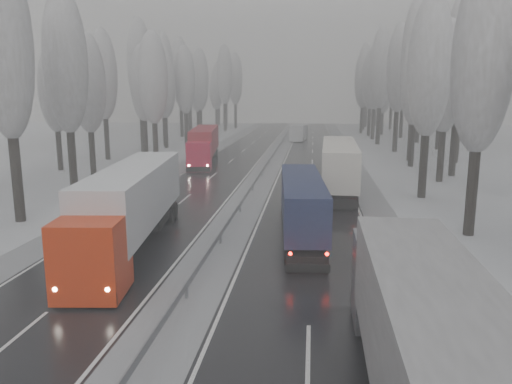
% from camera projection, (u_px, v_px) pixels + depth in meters
% --- Properties ---
extents(ground, '(260.00, 260.00, 0.00)m').
position_uv_depth(ground, '(158.00, 345.00, 17.55)').
color(ground, silver).
rests_on(ground, ground).
extents(carriageway_right, '(7.50, 200.00, 0.03)m').
position_uv_depth(carriageway_right, '(312.00, 188.00, 46.20)').
color(carriageway_right, black).
rests_on(carriageway_right, ground).
extents(carriageway_left, '(7.50, 200.00, 0.03)m').
position_uv_depth(carriageway_left, '(201.00, 186.00, 47.36)').
color(carriageway_left, black).
rests_on(carriageway_left, ground).
extents(median_slush, '(3.00, 200.00, 0.04)m').
position_uv_depth(median_slush, '(255.00, 187.00, 46.78)').
color(median_slush, '#95979D').
rests_on(median_slush, ground).
extents(shoulder_right, '(2.40, 200.00, 0.04)m').
position_uv_depth(shoulder_right, '(366.00, 189.00, 45.65)').
color(shoulder_right, '#95979D').
rests_on(shoulder_right, ground).
extents(shoulder_left, '(2.40, 200.00, 0.04)m').
position_uv_depth(shoulder_left, '(150.00, 185.00, 47.91)').
color(shoulder_left, '#95979D').
rests_on(shoulder_left, ground).
extents(median_guardrail, '(0.12, 200.00, 0.76)m').
position_uv_depth(median_guardrail, '(255.00, 181.00, 46.65)').
color(median_guardrail, slate).
rests_on(median_guardrail, ground).
extents(tree_16, '(3.60, 3.60, 16.53)m').
position_uv_depth(tree_16, '(483.00, 59.00, 29.07)').
color(tree_16, black).
rests_on(tree_16, ground).
extents(tree_18, '(3.60, 3.60, 16.58)m').
position_uv_depth(tree_18, '(430.00, 68.00, 40.19)').
color(tree_18, black).
rests_on(tree_18, ground).
extents(tree_19, '(3.60, 3.60, 14.57)m').
position_uv_depth(tree_19, '(483.00, 85.00, 43.73)').
color(tree_19, black).
rests_on(tree_19, ground).
extents(tree_20, '(3.60, 3.60, 15.71)m').
position_uv_depth(tree_20, '(447.00, 78.00, 47.85)').
color(tree_20, black).
rests_on(tree_20, ground).
extents(tree_21, '(3.60, 3.60, 18.62)m').
position_uv_depth(tree_21, '(460.00, 60.00, 51.14)').
color(tree_21, black).
rests_on(tree_21, ground).
extents(tree_22, '(3.60, 3.60, 15.86)m').
position_uv_depth(tree_22, '(416.00, 79.00, 58.10)').
color(tree_22, black).
rests_on(tree_22, ground).
extents(tree_23, '(3.60, 3.60, 13.55)m').
position_uv_depth(tree_23, '(461.00, 92.00, 61.59)').
color(tree_23, black).
rests_on(tree_23, ground).
extents(tree_24, '(3.60, 3.60, 20.49)m').
position_uv_depth(tree_24, '(416.00, 57.00, 62.71)').
color(tree_24, black).
rests_on(tree_24, ground).
extents(tree_25, '(3.60, 3.60, 19.44)m').
position_uv_depth(tree_25, '(463.00, 64.00, 65.97)').
color(tree_25, black).
rests_on(tree_25, ground).
extents(tree_26, '(3.60, 3.60, 18.78)m').
position_uv_depth(tree_26, '(399.00, 69.00, 72.94)').
color(tree_26, black).
rests_on(tree_26, ground).
extents(tree_27, '(3.60, 3.60, 17.62)m').
position_uv_depth(tree_27, '(442.00, 75.00, 76.19)').
color(tree_27, black).
rests_on(tree_27, ground).
extents(tree_28, '(3.60, 3.60, 19.62)m').
position_uv_depth(tree_28, '(381.00, 69.00, 83.39)').
color(tree_28, black).
rests_on(tree_28, ground).
extents(tree_29, '(3.60, 3.60, 18.11)m').
position_uv_depth(tree_29, '(421.00, 75.00, 86.65)').
color(tree_29, black).
rests_on(tree_29, ground).
extents(tree_30, '(3.60, 3.60, 17.86)m').
position_uv_depth(tree_30, '(375.00, 78.00, 93.08)').
color(tree_30, black).
rests_on(tree_30, ground).
extents(tree_31, '(3.60, 3.60, 18.58)m').
position_uv_depth(tree_31, '(404.00, 76.00, 96.23)').
color(tree_31, black).
rests_on(tree_31, ground).
extents(tree_32, '(3.60, 3.60, 17.33)m').
position_uv_depth(tree_32, '(371.00, 80.00, 100.45)').
color(tree_32, black).
rests_on(tree_32, ground).
extents(tree_33, '(3.60, 3.60, 14.33)m').
position_uv_depth(tree_33, '(384.00, 90.00, 104.38)').
color(tree_33, black).
rests_on(tree_33, ground).
extents(tree_34, '(3.60, 3.60, 17.63)m').
position_uv_depth(tree_34, '(363.00, 80.00, 107.44)').
color(tree_34, black).
rests_on(tree_34, ground).
extents(tree_35, '(3.60, 3.60, 18.25)m').
position_uv_depth(tree_35, '(404.00, 79.00, 110.24)').
color(tree_35, black).
rests_on(tree_35, ground).
extents(tree_36, '(3.60, 3.60, 20.23)m').
position_uv_depth(tree_36, '(365.00, 74.00, 116.57)').
color(tree_36, black).
rests_on(tree_36, ground).
extents(tree_37, '(3.60, 3.60, 16.37)m').
position_uv_depth(tree_37, '(392.00, 85.00, 120.17)').
color(tree_37, black).
rests_on(tree_37, ground).
extents(tree_38, '(3.60, 3.60, 17.97)m').
position_uv_depth(tree_38, '(367.00, 81.00, 126.95)').
color(tree_38, black).
rests_on(tree_38, ground).
extents(tree_39, '(3.60, 3.60, 16.19)m').
position_uv_depth(tree_39, '(376.00, 86.00, 130.76)').
color(tree_39, black).
rests_on(tree_39, ground).
extents(tree_56, '(3.60, 3.60, 18.12)m').
position_uv_depth(tree_56, '(4.00, 46.00, 32.20)').
color(tree_56, black).
rests_on(tree_56, ground).
extents(tree_58, '(3.60, 3.60, 17.21)m').
position_uv_depth(tree_58, '(65.00, 63.00, 41.00)').
color(tree_58, black).
rests_on(tree_58, ground).
extents(tree_59, '(3.60, 3.60, 18.41)m').
position_uv_depth(tree_59, '(6.00, 58.00, 45.60)').
color(tree_59, black).
rests_on(tree_59, ground).
extents(tree_60, '(3.60, 3.60, 14.84)m').
position_uv_depth(tree_60, '(88.00, 84.00, 50.97)').
color(tree_60, black).
rests_on(tree_60, ground).
extents(tree_61, '(3.60, 3.60, 13.95)m').
position_uv_depth(tree_61, '(55.00, 90.00, 55.62)').
color(tree_61, black).
rests_on(tree_61, ground).
extents(tree_62, '(3.60, 3.60, 16.04)m').
position_uv_depth(tree_62, '(153.00, 79.00, 59.68)').
color(tree_62, black).
rests_on(tree_62, ground).
extents(tree_63, '(3.60, 3.60, 16.88)m').
position_uv_depth(tree_63, '(103.00, 76.00, 64.35)').
color(tree_63, black).
rests_on(tree_63, ground).
extents(tree_64, '(3.60, 3.60, 15.42)m').
position_uv_depth(tree_64, '(143.00, 84.00, 69.00)').
color(tree_64, black).
rests_on(tree_64, ground).
extents(tree_65, '(3.60, 3.60, 19.48)m').
position_uv_depth(tree_65, '(140.00, 66.00, 72.59)').
color(tree_65, black).
rests_on(tree_65, ground).
extents(tree_66, '(3.60, 3.60, 15.23)m').
position_uv_depth(tree_66, '(164.00, 86.00, 78.40)').
color(tree_66, black).
rests_on(tree_66, ground).
extents(tree_67, '(3.60, 3.60, 17.09)m').
position_uv_depth(tree_67, '(163.00, 79.00, 82.22)').
color(tree_67, black).
rests_on(tree_67, ground).
extents(tree_68, '(3.60, 3.60, 16.65)m').
position_uv_depth(tree_68, '(185.00, 81.00, 84.64)').
color(tree_68, black).
rests_on(tree_68, ground).
extents(tree_69, '(3.60, 3.60, 19.35)m').
position_uv_depth(tree_69, '(164.00, 71.00, 88.73)').
color(tree_69, black).
rests_on(tree_69, ground).
extents(tree_70, '(3.60, 3.60, 17.09)m').
position_uv_depth(tree_70, '(200.00, 80.00, 94.37)').
color(tree_70, black).
rests_on(tree_70, ground).
extents(tree_71, '(3.60, 3.60, 19.61)m').
position_uv_depth(tree_71, '(180.00, 73.00, 98.49)').
color(tree_71, black).
rests_on(tree_71, ground).
extents(tree_72, '(3.60, 3.60, 15.11)m').
position_uv_depth(tree_72, '(197.00, 88.00, 104.02)').
color(tree_72, black).
rests_on(tree_72, ground).
extents(tree_73, '(3.60, 3.60, 17.22)m').
position_uv_depth(tree_73, '(188.00, 82.00, 107.97)').
color(tree_73, black).
rests_on(tree_73, ground).
extents(tree_74, '(3.60, 3.60, 19.68)m').
position_uv_depth(tree_74, '(225.00, 75.00, 113.54)').
color(tree_74, black).
rests_on(tree_74, ground).
extents(tree_75, '(3.60, 3.60, 18.60)m').
position_uv_depth(tree_75, '(190.00, 79.00, 118.58)').
color(tree_75, black).
rests_on(tree_75, ground).
extents(tree_76, '(3.60, 3.60, 18.55)m').
position_uv_depth(tree_76, '(235.00, 79.00, 122.72)').
color(tree_76, black).
rests_on(tree_76, ground).
extents(tree_77, '(3.60, 3.60, 14.32)m').
position_uv_depth(tree_77, '(216.00, 91.00, 127.76)').
color(tree_77, black).
rests_on(tree_77, ground).
extents(tree_78, '(3.60, 3.60, 19.55)m').
position_uv_depth(tree_78, '(226.00, 78.00, 129.40)').
color(tree_78, black).
rests_on(tree_78, ground).
extents(tree_79, '(3.60, 3.60, 17.07)m').
position_uv_depth(tree_79, '(218.00, 84.00, 133.92)').
color(tree_79, black).
rests_on(tree_79, ground).
extents(truck_grey_tarp, '(2.90, 17.29, 4.42)m').
position_uv_depth(truck_grey_tarp, '(431.00, 351.00, 12.02)').
color(truck_grey_tarp, '#4A4B4F').
rests_on(truck_grey_tarp, ground).
extents(truck_blue_box, '(3.33, 14.66, 3.73)m').
position_uv_depth(truck_blue_box, '(301.00, 200.00, 30.96)').
color(truck_blue_box, '#1A2242').
rests_on(truck_blue_box, ground).
extents(truck_cream_box, '(3.26, 17.62, 4.50)m').
position_uv_depth(truck_cream_box, '(339.00, 163.00, 43.70)').
color(truck_cream_box, '#A7A394').
rests_on(truck_cream_box, ground).
extents(box_truck_distant, '(3.22, 8.21, 2.99)m').
position_uv_depth(box_truck_distant, '(299.00, 133.00, 91.98)').
color(box_truck_distant, silver).
rests_on(box_truck_distant, ground).
extents(truck_red_white, '(4.71, 18.00, 4.58)m').
position_uv_depth(truck_red_white, '(130.00, 203.00, 27.67)').
color(truck_red_white, red).
rests_on(truck_red_white, ground).
extents(truck_red_red, '(4.87, 17.17, 4.37)m').
position_uv_depth(truck_red_red, '(204.00, 143.00, 62.09)').
color(truck_red_red, red).
rests_on(truck_red_red, ground).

